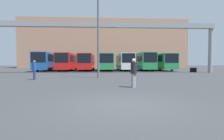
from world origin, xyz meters
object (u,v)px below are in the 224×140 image
object	(u,v)px
bus_slot_4	(124,61)
tire_stack	(193,70)
bus_slot_2	(87,61)
pedestrian_near_center	(134,72)
bus_slot_6	(160,61)
bus_slot_0	(48,61)
bus_slot_5	(143,61)
lamp_post	(98,31)
bus_slot_1	(68,61)
pedestrian_near_left	(34,69)
bus_slot_3	(106,61)

from	to	relation	value
bus_slot_4	tire_stack	bearing A→B (deg)	-36.37
bus_slot_2	pedestrian_near_center	bearing A→B (deg)	-79.05
bus_slot_6	tire_stack	size ratio (longest dim) A/B	11.70
bus_slot_2	pedestrian_near_center	world-z (taller)	bus_slot_2
bus_slot_0	bus_slot_2	distance (m)	7.30
bus_slot_5	lamp_post	xyz separation A→B (m)	(-8.33, -16.68, 2.65)
bus_slot_1	bus_slot_4	distance (m)	10.86
pedestrian_near_left	tire_stack	world-z (taller)	pedestrian_near_left
bus_slot_5	pedestrian_near_left	xyz separation A→B (m)	(-13.83, -18.18, -1.01)
bus_slot_5	pedestrian_near_center	world-z (taller)	bus_slot_5
bus_slot_1	bus_slot_5	size ratio (longest dim) A/B	1.07
bus_slot_0	bus_slot_3	xyz separation A→B (m)	(10.86, 0.50, -0.09)
pedestrian_near_center	tire_stack	size ratio (longest dim) A/B	1.63
bus_slot_2	pedestrian_near_left	world-z (taller)	bus_slot_2
bus_slot_2	pedestrian_near_left	distance (m)	19.37
bus_slot_1	bus_slot_4	xyz separation A→B (m)	(10.86, -0.13, 0.00)
bus_slot_4	bus_slot_6	size ratio (longest dim) A/B	0.90
lamp_post	bus_slot_6	bearing A→B (deg)	55.65
bus_slot_2	bus_slot_6	distance (m)	14.48
bus_slot_6	pedestrian_near_center	xyz separation A→B (m)	(-9.75, -24.32, -0.90)
bus_slot_4	lamp_post	world-z (taller)	lamp_post
bus_slot_6	pedestrian_near_center	bearing A→B (deg)	-111.84
bus_slot_5	pedestrian_near_left	distance (m)	22.87
bus_slot_1	bus_slot_3	distance (m)	7.24
bus_slot_3	tire_stack	xyz separation A→B (m)	(13.57, -7.63, -1.43)
bus_slot_2	tire_stack	size ratio (longest dim) A/B	11.96
bus_slot_1	bus_slot_4	world-z (taller)	same
bus_slot_0	bus_slot_2	bearing A→B (deg)	7.21
bus_slot_3	bus_slot_5	world-z (taller)	bus_slot_5
bus_slot_0	lamp_post	xyz separation A→B (m)	(9.77, -16.70, 2.66)
pedestrian_near_left	bus_slot_4	bearing A→B (deg)	118.75
bus_slot_2	tire_stack	distance (m)	19.03
bus_slot_3	pedestrian_near_left	distance (m)	19.85
pedestrian_near_left	tire_stack	distance (m)	23.01
bus_slot_0	bus_slot_4	distance (m)	14.48
bus_slot_4	lamp_post	bearing A→B (deg)	-105.58
bus_slot_0	pedestrian_near_left	world-z (taller)	bus_slot_0
bus_slot_0	bus_slot_2	world-z (taller)	bus_slot_0
bus_slot_0	bus_slot_5	distance (m)	18.10
bus_slot_2	lamp_post	distance (m)	18.01
lamp_post	bus_slot_2	bearing A→B (deg)	98.17
bus_slot_5	tire_stack	xyz separation A→B (m)	(6.33, -7.11, -1.53)
bus_slot_0	bus_slot_1	world-z (taller)	bus_slot_0
pedestrian_near_center	bus_slot_0	bearing A→B (deg)	-114.40
lamp_post	bus_slot_5	bearing A→B (deg)	63.46
bus_slot_4	bus_slot_6	distance (m)	7.26
pedestrian_near_center	pedestrian_near_left	bearing A→B (deg)	-86.04
bus_slot_4	bus_slot_0	bearing A→B (deg)	-179.22
pedestrian_near_left	pedestrian_near_center	size ratio (longest dim) A/B	0.97
tire_stack	bus_slot_0	bearing A→B (deg)	163.73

